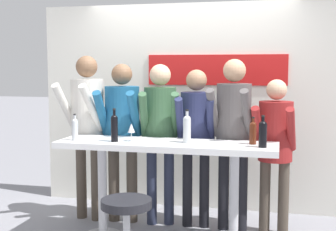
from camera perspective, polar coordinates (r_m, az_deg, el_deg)
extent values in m
cube|color=silver|center=(5.71, 2.73, 1.11)|extent=(3.74, 0.10, 2.48)
cube|color=red|center=(5.58, 5.89, 5.55)|extent=(1.65, 0.02, 0.36)
cube|color=white|center=(4.54, -0.25, -3.63)|extent=(2.14, 0.56, 0.06)
cylinder|color=#B2B2B7|center=(4.84, -8.00, -8.83)|extent=(0.09, 0.09, 0.94)
cylinder|color=#B2B2B7|center=(4.53, 8.04, -9.84)|extent=(0.09, 0.09, 0.94)
cylinder|color=black|center=(3.94, -5.09, -10.62)|extent=(0.42, 0.42, 0.07)
cylinder|color=#473D33|center=(5.46, -10.52, -7.69)|extent=(0.12, 0.12, 0.88)
cylinder|color=#473D33|center=(5.35, -8.75, -7.94)|extent=(0.12, 0.12, 0.88)
cylinder|color=beige|center=(5.27, -9.79, 0.58)|extent=(0.42, 0.42, 0.70)
sphere|color=brown|center=(5.25, -9.89, 5.89)|extent=(0.24, 0.24, 0.24)
cylinder|color=beige|center=(5.23, -12.41, 1.04)|extent=(0.16, 0.42, 0.54)
cylinder|color=beige|center=(5.03, -9.27, 0.91)|extent=(0.16, 0.42, 0.54)
cylinder|color=#473D33|center=(5.31, -6.60, -8.25)|extent=(0.12, 0.12, 0.84)
cylinder|color=#473D33|center=(5.26, -4.41, -8.38)|extent=(0.12, 0.12, 0.84)
cylinder|color=#19517A|center=(5.15, -5.60, -0.15)|extent=(0.40, 0.40, 0.67)
sphere|color=brown|center=(5.12, -5.65, 5.03)|extent=(0.23, 0.23, 0.23)
cylinder|color=#19517A|center=(5.04, -8.08, 0.24)|extent=(0.11, 0.40, 0.52)
cylinder|color=#19517A|center=(4.94, -4.13, 0.16)|extent=(0.11, 0.40, 0.52)
cylinder|color=#23283D|center=(5.17, -2.00, -8.63)|extent=(0.11, 0.11, 0.84)
cylinder|color=#23283D|center=(5.16, 0.12, -8.65)|extent=(0.11, 0.11, 0.84)
cylinder|color=#335638|center=(5.03, -0.95, -0.32)|extent=(0.41, 0.41, 0.66)
sphere|color=#D6AD89|center=(5.00, -0.96, 4.97)|extent=(0.23, 0.23, 0.23)
cylinder|color=#335638|center=(4.87, -2.96, 0.04)|extent=(0.16, 0.40, 0.51)
cylinder|color=#335638|center=(4.86, 0.88, 0.03)|extent=(0.16, 0.40, 0.51)
cylinder|color=black|center=(5.10, 2.38, -8.98)|extent=(0.11, 0.11, 0.81)
cylinder|color=black|center=(5.09, 4.44, -9.03)|extent=(0.11, 0.11, 0.81)
cylinder|color=#23284C|center=(4.96, 3.46, -0.85)|extent=(0.37, 0.37, 0.64)
sphere|color=#9E7556|center=(4.93, 3.49, 4.33)|extent=(0.22, 0.22, 0.22)
cylinder|color=#23284C|center=(4.81, 1.47, -0.50)|extent=(0.12, 0.39, 0.49)
cylinder|color=#23284C|center=(4.79, 5.21, -0.55)|extent=(0.12, 0.39, 0.49)
cylinder|color=black|center=(5.04, 6.79, -8.91)|extent=(0.11, 0.11, 0.86)
cylinder|color=black|center=(5.00, 9.00, -9.07)|extent=(0.11, 0.11, 0.86)
cylinder|color=#514C4C|center=(4.87, 8.02, -0.16)|extent=(0.40, 0.40, 0.68)
sphere|color=tan|center=(4.85, 8.10, 5.46)|extent=(0.23, 0.23, 0.23)
cylinder|color=#514C4C|center=(4.75, 5.60, 0.31)|extent=(0.13, 0.41, 0.53)
cylinder|color=#514C4C|center=(4.67, 9.61, 0.16)|extent=(0.13, 0.41, 0.53)
cylinder|color=#473D33|center=(5.03, 11.71, -9.59)|extent=(0.11, 0.11, 0.77)
cylinder|color=#473D33|center=(5.01, 13.89, -9.71)|extent=(0.11, 0.11, 0.77)
cylinder|color=maroon|center=(4.88, 12.99, -1.87)|extent=(0.38, 0.38, 0.61)
sphere|color=#D6AD89|center=(4.85, 13.10, 3.09)|extent=(0.21, 0.21, 0.21)
cylinder|color=maroon|center=(4.76, 10.82, -1.50)|extent=(0.12, 0.37, 0.47)
cylinder|color=maroon|center=(4.72, 14.76, -1.66)|extent=(0.12, 0.37, 0.47)
cylinder|color=#4C1E0F|center=(4.46, 10.30, -2.32)|extent=(0.07, 0.07, 0.18)
sphere|color=#4C1E0F|center=(4.45, 10.32, -1.16)|extent=(0.07, 0.07, 0.07)
cylinder|color=#4C1E0F|center=(4.45, 10.33, -0.75)|extent=(0.02, 0.02, 0.06)
cylinder|color=black|center=(4.44, 10.34, -0.25)|extent=(0.03, 0.03, 0.01)
cylinder|color=#B7BCC1|center=(4.48, 2.33, -1.90)|extent=(0.08, 0.08, 0.23)
sphere|color=#B7BCC1|center=(4.47, 2.33, -0.47)|extent=(0.08, 0.08, 0.08)
cylinder|color=#B7BCC1|center=(4.46, 2.34, 0.04)|extent=(0.03, 0.03, 0.08)
cylinder|color=black|center=(4.46, 2.34, 0.66)|extent=(0.03, 0.03, 0.02)
cylinder|color=black|center=(4.30, 11.48, -2.49)|extent=(0.07, 0.07, 0.21)
sphere|color=black|center=(4.29, 11.50, -1.13)|extent=(0.07, 0.07, 0.07)
cylinder|color=black|center=(4.29, 11.51, -0.65)|extent=(0.03, 0.03, 0.07)
cylinder|color=black|center=(4.28, 11.53, -0.07)|extent=(0.03, 0.03, 0.02)
cylinder|color=black|center=(4.57, -6.55, -1.77)|extent=(0.07, 0.07, 0.23)
sphere|color=black|center=(4.56, -6.57, -0.35)|extent=(0.07, 0.07, 0.07)
cylinder|color=black|center=(4.55, -6.57, 0.16)|extent=(0.03, 0.03, 0.08)
cylinder|color=black|center=(4.55, -6.58, 0.77)|extent=(0.03, 0.03, 0.02)
cylinder|color=#B7BCC1|center=(4.71, -11.27, -1.87)|extent=(0.06, 0.06, 0.19)
sphere|color=#B7BCC1|center=(4.70, -11.30, -0.75)|extent=(0.06, 0.06, 0.06)
cylinder|color=#B7BCC1|center=(4.70, -11.30, -0.36)|extent=(0.02, 0.02, 0.07)
cylinder|color=black|center=(4.69, -11.31, 0.12)|extent=(0.03, 0.03, 0.01)
cylinder|color=silver|center=(4.59, -4.48, -3.11)|extent=(0.06, 0.06, 0.01)
cylinder|color=silver|center=(4.59, -4.49, -2.57)|extent=(0.01, 0.01, 0.08)
cone|color=silver|center=(4.58, -4.50, -1.51)|extent=(0.07, 0.07, 0.09)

